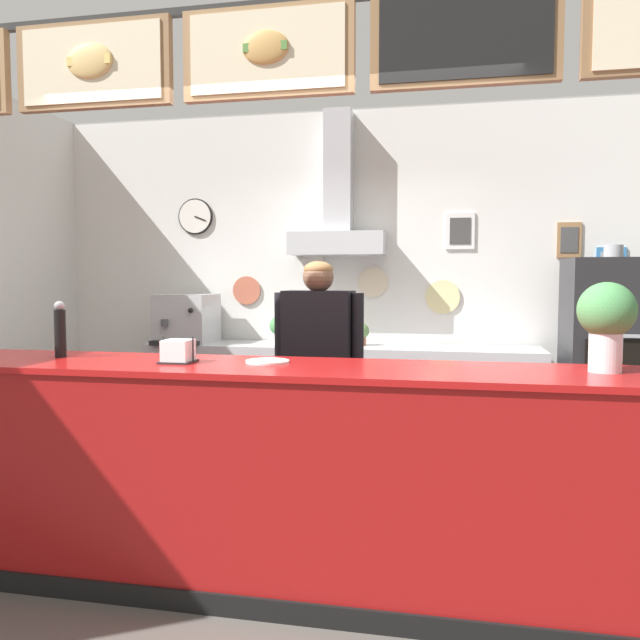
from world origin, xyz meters
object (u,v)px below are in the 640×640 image
(condiment_plate, at_px, (268,361))
(potted_rosemary, at_px, (281,328))
(napkin_holder, at_px, (178,352))
(shop_worker, at_px, (318,374))
(espresso_machine, at_px, (187,319))
(potted_oregano, at_px, (360,333))
(pepper_grinder, at_px, (60,329))
(pizza_oven, at_px, (610,365))
(basil_vase, at_px, (606,320))

(condiment_plate, bearing_deg, potted_rosemary, 103.42)
(napkin_holder, bearing_deg, potted_rosemary, 92.84)
(shop_worker, bearing_deg, espresso_machine, -34.40)
(potted_oregano, distance_m, pepper_grinder, 2.67)
(potted_rosemary, xyz_separation_m, condiment_plate, (0.55, -2.30, 0.03))
(shop_worker, bearing_deg, condiment_plate, 93.38)
(pepper_grinder, bearing_deg, pizza_oven, 33.78)
(potted_rosemary, bearing_deg, shop_worker, -64.49)
(shop_worker, distance_m, potted_oregano, 1.28)
(napkin_holder, height_order, basil_vase, basil_vase)
(espresso_machine, bearing_deg, potted_rosemary, 1.14)
(espresso_machine, height_order, pepper_grinder, pepper_grinder)
(espresso_machine, relative_size, napkin_holder, 3.38)
(pizza_oven, height_order, espresso_machine, pizza_oven)
(pizza_oven, relative_size, pepper_grinder, 5.94)
(pizza_oven, bearing_deg, potted_rosemary, 176.99)
(potted_rosemary, xyz_separation_m, napkin_holder, (0.12, -2.38, 0.07))
(pizza_oven, relative_size, napkin_holder, 10.76)
(napkin_holder, bearing_deg, potted_oregano, 76.49)
(condiment_plate, bearing_deg, shop_worker, 88.01)
(pizza_oven, xyz_separation_m, potted_rosemary, (-2.66, 0.14, 0.24))
(shop_worker, height_order, espresso_machine, shop_worker)
(shop_worker, distance_m, espresso_machine, 1.91)
(potted_rosemary, xyz_separation_m, basil_vase, (2.09, -2.29, 0.25))
(pepper_grinder, height_order, basil_vase, basil_vase)
(espresso_machine, height_order, potted_rosemary, espresso_machine)
(pizza_oven, distance_m, napkin_holder, 3.40)
(potted_rosemary, bearing_deg, espresso_machine, -178.86)
(basil_vase, bearing_deg, napkin_holder, -177.50)
(potted_oregano, bearing_deg, potted_rosemary, -177.27)
(potted_oregano, bearing_deg, pizza_oven, -5.05)
(espresso_machine, xyz_separation_m, napkin_holder, (0.99, -2.36, 0.00))
(potted_rosemary, distance_m, condiment_plate, 2.36)
(pizza_oven, distance_m, shop_worker, 2.34)
(pizza_oven, bearing_deg, napkin_holder, -138.59)
(espresso_machine, xyz_separation_m, potted_rosemary, (0.87, 0.02, -0.07))
(potted_oregano, height_order, potted_rosemary, potted_rosemary)
(napkin_holder, relative_size, pepper_grinder, 0.55)
(pizza_oven, xyz_separation_m, pepper_grinder, (-3.23, -2.16, 0.40))
(napkin_holder, bearing_deg, basil_vase, 2.50)
(napkin_holder, bearing_deg, espresso_machine, 112.66)
(napkin_holder, bearing_deg, condiment_plate, 10.82)
(condiment_plate, bearing_deg, potted_oregano, 86.33)
(espresso_machine, distance_m, potted_oregano, 1.57)
(potted_oregano, relative_size, napkin_holder, 1.20)
(espresso_machine, relative_size, basil_vase, 1.39)
(pizza_oven, xyz_separation_m, potted_oregano, (-1.96, 0.17, 0.20))
(pepper_grinder, bearing_deg, condiment_plate, 0.29)
(pepper_grinder, bearing_deg, shop_worker, 42.81)
(condiment_plate, height_order, basil_vase, basil_vase)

